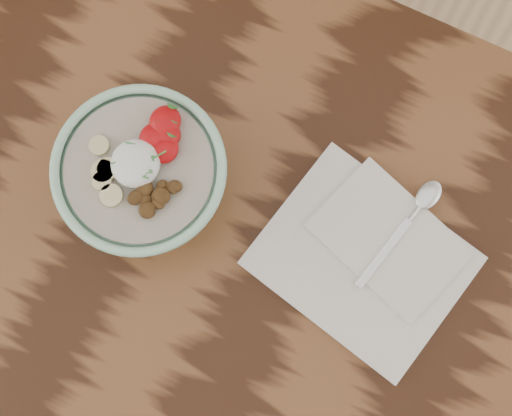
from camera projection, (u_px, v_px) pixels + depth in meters
The scene contains 4 objects.
table at pixel (113, 258), 95.18cm from camera, with size 160.00×90.00×75.00cm.
breakfast_bowl at pixel (144, 176), 80.89cm from camera, with size 19.29×19.29×12.91cm.
napkin at pixel (368, 256), 85.28cm from camera, with size 26.85×23.54×1.44cm.
spoon at pixel (417, 209), 85.08cm from camera, with size 5.46×16.03×0.84cm.
Camera 1 is at (21.70, -0.95, 160.57)cm, focal length 50.00 mm.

